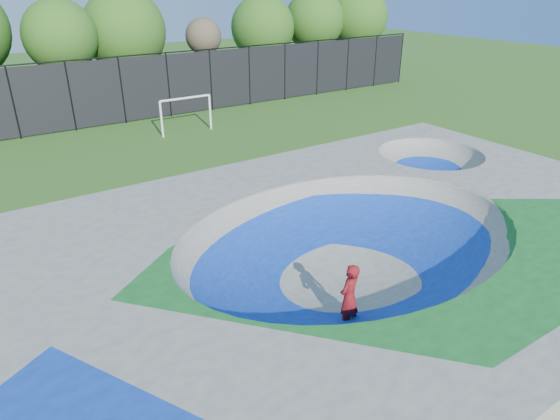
# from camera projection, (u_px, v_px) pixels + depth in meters

# --- Properties ---
(ground) EXTENTS (120.00, 120.00, 0.00)m
(ground) POSITION_uv_depth(u_px,v_px,m) (349.00, 272.00, 15.32)
(ground) COLOR #295317
(ground) RESTS_ON ground
(skate_deck) EXTENTS (22.00, 14.00, 1.50)m
(skate_deck) POSITION_uv_depth(u_px,v_px,m) (351.00, 251.00, 15.00)
(skate_deck) COLOR gray
(skate_deck) RESTS_ON ground
(skater) EXTENTS (0.79, 0.63, 1.87)m
(skater) POSITION_uv_depth(u_px,v_px,m) (349.00, 297.00, 12.51)
(skater) COLOR red
(skater) RESTS_ON ground
(skateboard) EXTENTS (0.81, 0.37, 0.05)m
(skateboard) POSITION_uv_depth(u_px,v_px,m) (347.00, 327.00, 12.90)
(skateboard) COLOR black
(skateboard) RESTS_ON ground
(soccer_goal) EXTENTS (3.15, 0.12, 2.08)m
(soccer_goal) POSITION_uv_depth(u_px,v_px,m) (186.00, 108.00, 28.53)
(soccer_goal) COLOR white
(soccer_goal) RESTS_ON ground
(fence) EXTENTS (48.09, 0.09, 4.04)m
(fence) POSITION_uv_depth(u_px,v_px,m) (122.00, 89.00, 30.22)
(fence) COLOR black
(fence) RESTS_ON ground
(treeline) EXTENTS (52.62, 7.05, 8.32)m
(treeline) POSITION_uv_depth(u_px,v_px,m) (99.00, 31.00, 33.05)
(treeline) COLOR #4E3B27
(treeline) RESTS_ON ground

